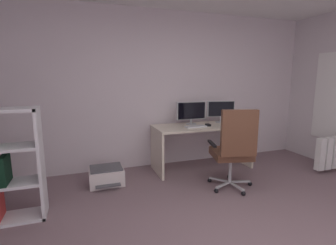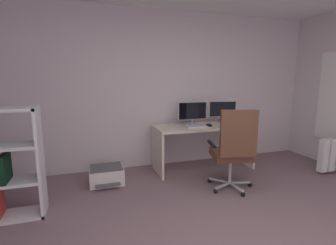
{
  "view_description": "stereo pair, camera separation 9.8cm",
  "coord_description": "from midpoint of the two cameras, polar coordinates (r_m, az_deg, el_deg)",
  "views": [
    {
      "loc": [
        -1.31,
        -1.41,
        1.54
      ],
      "look_at": [
        -0.12,
        2.01,
        0.88
      ],
      "focal_mm": 27.06,
      "sensor_mm": 36.0,
      "label": 1
    },
    {
      "loc": [
        -1.22,
        -1.44,
        1.54
      ],
      "look_at": [
        -0.12,
        2.01,
        0.88
      ],
      "focal_mm": 27.06,
      "sensor_mm": 36.0,
      "label": 2
    }
  ],
  "objects": [
    {
      "name": "monitor_main",
      "position": [
        4.27,
        4.62,
        2.49
      ],
      "size": [
        0.52,
        0.18,
        0.38
      ],
      "color": "#B2B5B7",
      "rests_on": "desk"
    },
    {
      "name": "wall_back",
      "position": [
        4.4,
        -2.4,
        7.3
      ],
      "size": [
        5.6,
        0.1,
        2.62
      ],
      "primitive_type": "cube",
      "color": "silver",
      "rests_on": "ground"
    },
    {
      "name": "computer_mouse",
      "position": [
        4.18,
        8.36,
        -0.56
      ],
      "size": [
        0.06,
        0.1,
        0.03
      ],
      "primitive_type": "cube",
      "rotation": [
        0.0,
        0.0,
        -0.02
      ],
      "color": "black",
      "rests_on": "desk"
    },
    {
      "name": "office_chair",
      "position": [
        3.49,
        13.87,
        -5.44
      ],
      "size": [
        0.65,
        0.64,
        1.14
      ],
      "color": "#B7BABC",
      "rests_on": "ground"
    },
    {
      "name": "keyboard",
      "position": [
        4.06,
        5.61,
        -0.92
      ],
      "size": [
        0.34,
        0.14,
        0.02
      ],
      "primitive_type": "cube",
      "rotation": [
        0.0,
        0.0,
        0.02
      ],
      "color": "silver",
      "rests_on": "desk"
    },
    {
      "name": "desk",
      "position": [
        4.29,
        7.1,
        -3.05
      ],
      "size": [
        1.63,
        0.66,
        0.74
      ],
      "color": "beige",
      "rests_on": "ground"
    },
    {
      "name": "monitor_secondary",
      "position": [
        4.52,
        11.21,
        2.83
      ],
      "size": [
        0.5,
        0.18,
        0.38
      ],
      "color": "#B2B5B7",
      "rests_on": "desk"
    },
    {
      "name": "printer",
      "position": [
        3.85,
        -14.43,
        -11.55
      ],
      "size": [
        0.48,
        0.46,
        0.26
      ],
      "color": "silver",
      "rests_on": "ground"
    }
  ]
}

